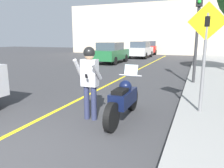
# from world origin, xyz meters

# --- Properties ---
(road_center_line) EXTENTS (0.12, 36.00, 0.01)m
(road_center_line) POSITION_xyz_m (-0.60, 6.00, 0.00)
(road_center_line) COLOR yellow
(road_center_line) RESTS_ON ground
(building_backdrop) EXTENTS (28.00, 1.20, 6.37)m
(building_backdrop) POSITION_xyz_m (0.00, 26.00, 3.18)
(building_backdrop) COLOR beige
(building_backdrop) RESTS_ON ground
(motorcycle) EXTENTS (0.62, 2.26, 1.31)m
(motorcycle) POSITION_xyz_m (1.37, 2.75, 0.51)
(motorcycle) COLOR black
(motorcycle) RESTS_ON ground
(person_biker) EXTENTS (0.59, 0.49, 1.81)m
(person_biker) POSITION_xyz_m (0.60, 2.43, 1.13)
(person_biker) COLOR #282D4C
(person_biker) RESTS_ON ground
(crossing_sign) EXTENTS (0.91, 0.08, 2.69)m
(crossing_sign) POSITION_xyz_m (3.16, 3.61, 1.78)
(crossing_sign) COLOR slate
(crossing_sign) RESTS_ON sidewalk_curb
(traffic_light) EXTENTS (0.26, 0.30, 3.85)m
(traffic_light) POSITION_xyz_m (2.89, 7.56, 2.83)
(traffic_light) COLOR #2D2D30
(traffic_light) RESTS_ON sidewalk_curb
(parked_car_green) EXTENTS (1.88, 4.20, 1.68)m
(parked_car_green) POSITION_xyz_m (-3.73, 14.54, 0.86)
(parked_car_green) COLOR black
(parked_car_green) RESTS_ON ground
(parked_car_silver) EXTENTS (1.88, 4.20, 1.68)m
(parked_car_silver) POSITION_xyz_m (-2.67, 20.23, 0.86)
(parked_car_silver) COLOR black
(parked_car_silver) RESTS_ON ground
(parked_car_red) EXTENTS (1.88, 4.20, 1.68)m
(parked_car_red) POSITION_xyz_m (-2.87, 26.38, 0.86)
(parked_car_red) COLOR black
(parked_car_red) RESTS_ON ground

